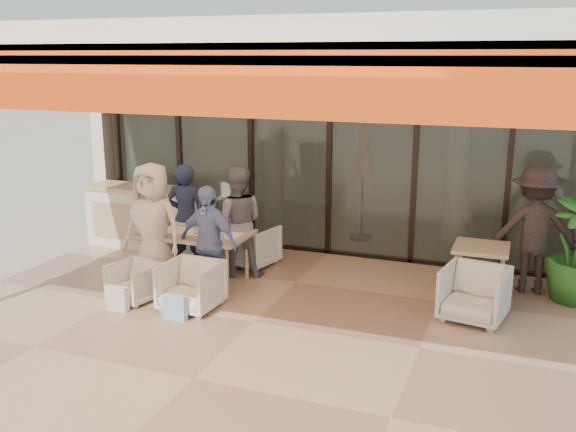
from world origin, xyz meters
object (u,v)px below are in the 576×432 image
at_px(host_counter, 142,216).
at_px(chair_far_left, 203,238).
at_px(standing_woman, 534,230).
at_px(diner_navy, 186,217).
at_px(side_chair, 474,292).
at_px(chair_near_left, 135,280).
at_px(dining_table, 197,236).
at_px(diner_periwinkle, 208,242).
at_px(side_table, 481,254).
at_px(chair_far_right, 252,244).
at_px(diner_cream, 153,227).
at_px(chair_near_right, 191,284).
at_px(diner_grey, 237,222).

height_order(host_counter, chair_far_left, host_counter).
bearing_deg(standing_woman, diner_navy, -0.37).
height_order(diner_navy, side_chair, diner_navy).
height_order(chair_near_left, standing_woman, standing_woman).
bearing_deg(dining_table, diner_periwinkle, -46.97).
relative_size(chair_far_left, side_table, 0.98).
bearing_deg(side_chair, diner_periwinkle, -162.81).
xyz_separation_m(chair_far_right, diner_periwinkle, (0.00, -1.40, 0.41)).
relative_size(chair_far_right, side_chair, 0.94).
distance_m(dining_table, side_chair, 3.83).
xyz_separation_m(dining_table, standing_woman, (4.45, 1.24, 0.20)).
bearing_deg(side_chair, dining_table, -170.41).
bearing_deg(chair_far_left, diner_cream, 92.65).
bearing_deg(chair_far_right, chair_near_left, 78.88).
bearing_deg(chair_near_right, side_chair, 18.25).
distance_m(chair_near_left, side_chair, 4.34).
bearing_deg(dining_table, chair_far_left, 113.70).
relative_size(dining_table, diner_cream, 0.84).
distance_m(chair_far_left, diner_periwinkle, 1.68).
height_order(diner_periwinkle, standing_woman, standing_woman).
relative_size(dining_table, diner_navy, 0.92).
xyz_separation_m(host_counter, side_chair, (5.54, -1.24, -0.15)).
bearing_deg(host_counter, chair_near_left, -58.97).
bearing_deg(diner_periwinkle, chair_near_right, -79.90).
distance_m(chair_near_right, diner_navy, 1.70).
bearing_deg(host_counter, standing_woman, 0.25).
xyz_separation_m(dining_table, chair_near_left, (-0.41, -0.96, -0.39)).
bearing_deg(host_counter, side_table, -5.09).
height_order(host_counter, diner_periwinkle, diner_periwinkle).
xyz_separation_m(side_table, side_chair, (0.00, -0.75, -0.26)).
distance_m(chair_far_right, diner_periwinkle, 1.46).
relative_size(host_counter, dining_table, 1.23).
height_order(chair_far_left, chair_far_right, chair_far_left).
distance_m(chair_far_right, standing_woman, 4.07).
distance_m(chair_far_right, chair_near_left, 2.08).
xyz_separation_m(chair_far_left, side_chair, (4.24, -0.97, 0.01)).
distance_m(dining_table, diner_periwinkle, 0.63).
bearing_deg(diner_grey, host_counter, -39.67).
distance_m(host_counter, standing_woman, 6.18).
xyz_separation_m(diner_grey, side_chair, (3.40, -0.47, -0.44)).
distance_m(chair_far_right, chair_near_right, 1.90).
distance_m(chair_far_left, diner_navy, 0.67).
relative_size(diner_navy, diner_grey, 1.00).
bearing_deg(diner_grey, side_table, 164.78).
relative_size(dining_table, diner_periwinkle, 0.98).
bearing_deg(chair_far_right, side_chair, 176.76).
bearing_deg(chair_far_left, standing_woman, -173.84).
xyz_separation_m(host_counter, dining_table, (1.72, -1.22, 0.16)).
height_order(chair_near_left, side_chair, side_chair).
xyz_separation_m(chair_far_left, diner_grey, (0.84, -0.50, 0.45)).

